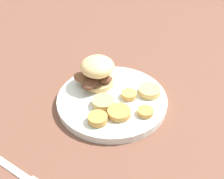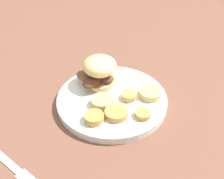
# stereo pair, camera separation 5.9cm
# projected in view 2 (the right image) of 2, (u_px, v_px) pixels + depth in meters

# --- Properties ---
(ground_plane) EXTENTS (4.00, 4.00, 0.00)m
(ground_plane) POSITION_uv_depth(u_px,v_px,m) (112.00, 103.00, 0.79)
(ground_plane) COLOR brown
(dinner_plate) EXTENTS (0.27, 0.27, 0.02)m
(dinner_plate) POSITION_uv_depth(u_px,v_px,m) (112.00, 100.00, 0.78)
(dinner_plate) COLOR silver
(dinner_plate) RESTS_ON ground_plane
(sandwich) EXTENTS (0.10, 0.10, 0.08)m
(sandwich) POSITION_uv_depth(u_px,v_px,m) (98.00, 71.00, 0.79)
(sandwich) COLOR tan
(sandwich) RESTS_ON dinner_plate
(potato_round_0) EXTENTS (0.04, 0.04, 0.01)m
(potato_round_0) POSITION_uv_depth(u_px,v_px,m) (142.00, 115.00, 0.72)
(potato_round_0) COLOR #BC8942
(potato_round_0) RESTS_ON dinner_plate
(potato_round_1) EXTENTS (0.05, 0.05, 0.02)m
(potato_round_1) POSITION_uv_depth(u_px,v_px,m) (103.00, 102.00, 0.75)
(potato_round_1) COLOR #DBB766
(potato_round_1) RESTS_ON dinner_plate
(potato_round_2) EXTENTS (0.05, 0.05, 0.01)m
(potato_round_2) POSITION_uv_depth(u_px,v_px,m) (116.00, 113.00, 0.72)
(potato_round_2) COLOR #BC8942
(potato_round_2) RESTS_ON dinner_plate
(potato_round_3) EXTENTS (0.04, 0.04, 0.01)m
(potato_round_3) POSITION_uv_depth(u_px,v_px,m) (129.00, 96.00, 0.77)
(potato_round_3) COLOR tan
(potato_round_3) RESTS_ON dinner_plate
(potato_round_4) EXTENTS (0.05, 0.05, 0.02)m
(potato_round_4) POSITION_uv_depth(u_px,v_px,m) (94.00, 117.00, 0.71)
(potato_round_4) COLOR #BC8942
(potato_round_4) RESTS_ON dinner_plate
(potato_round_5) EXTENTS (0.06, 0.06, 0.01)m
(potato_round_5) POSITION_uv_depth(u_px,v_px,m) (150.00, 93.00, 0.77)
(potato_round_5) COLOR #DBB766
(potato_round_5) RESTS_ON dinner_plate
(fork) EXTENTS (0.18, 0.03, 0.00)m
(fork) POSITION_uv_depth(u_px,v_px,m) (10.00, 164.00, 0.64)
(fork) COLOR silver
(fork) RESTS_ON ground_plane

